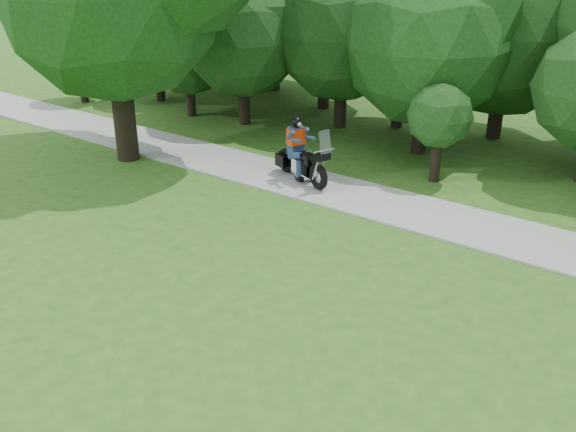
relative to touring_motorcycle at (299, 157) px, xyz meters
The scene contains 3 objects.
ground 9.57m from the touring_motorcycle, 58.08° to the right, with size 100.00×100.00×0.00m, color #305D1A.
walkway 5.09m from the touring_motorcycle, ahead, with size 60.00×2.20×0.06m, color #A0A09B.
touring_motorcycle is the anchor object (origin of this frame).
Camera 1 is at (4.91, -5.97, 6.63)m, focal length 40.00 mm.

